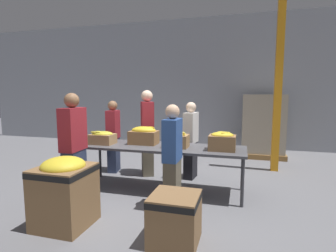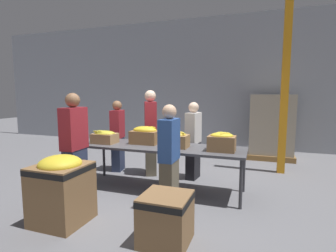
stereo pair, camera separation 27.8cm
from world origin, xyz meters
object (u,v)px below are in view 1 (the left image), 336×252
(volunteer_3, at_px, (147,133))
(donation_bin_1, at_px, (175,217))
(support_pillar, at_px, (279,78))
(sorting_table, at_px, (160,149))
(pallet_stack_0, at_px, (262,126))
(banana_box_3, at_px, (222,141))
(banana_box_0, at_px, (102,137))
(volunteer_2, at_px, (191,141))
(volunteer_1, at_px, (172,158))
(banana_box_2, at_px, (177,139))
(volunteer_0, at_px, (74,148))
(donation_bin_0, at_px, (64,190))
(banana_box_1, at_px, (144,135))
(volunteer_4, at_px, (113,137))

(volunteer_3, xyz_separation_m, donation_bin_1, (1.17, -2.31, -0.56))
(support_pillar, bearing_deg, sorting_table, -139.20)
(pallet_stack_0, bearing_deg, banana_box_3, -104.33)
(volunteer_3, bearing_deg, banana_box_0, -57.36)
(volunteer_2, bearing_deg, volunteer_1, 7.50)
(banana_box_3, height_order, volunteer_2, volunteer_2)
(sorting_table, bearing_deg, banana_box_2, -5.43)
(volunteer_0, bearing_deg, donation_bin_0, -156.00)
(banana_box_3, relative_size, volunteer_2, 0.28)
(volunteer_2, distance_m, donation_bin_1, 2.37)
(volunteer_2, bearing_deg, banana_box_1, -39.67)
(donation_bin_0, bearing_deg, pallet_stack_0, 60.71)
(volunteer_1, distance_m, donation_bin_0, 1.47)
(donation_bin_1, bearing_deg, donation_bin_0, -180.00)
(banana_box_2, bearing_deg, donation_bin_1, -76.96)
(sorting_table, distance_m, volunteer_4, 1.51)
(volunteer_1, bearing_deg, banana_box_1, 42.70)
(banana_box_1, height_order, volunteer_2, volunteer_2)
(volunteer_1, xyz_separation_m, support_pillar, (1.65, 2.46, 1.25))
(banana_box_0, relative_size, pallet_stack_0, 0.26)
(support_pillar, bearing_deg, banana_box_1, -144.97)
(volunteer_1, bearing_deg, banana_box_3, -46.25)
(donation_bin_0, bearing_deg, banana_box_1, 74.95)
(banana_box_1, bearing_deg, volunteer_4, 144.45)
(banana_box_0, distance_m, donation_bin_1, 2.30)
(banana_box_0, xyz_separation_m, volunteer_4, (-0.24, 0.87, -0.13))
(donation_bin_1, bearing_deg, banana_box_1, 121.20)
(pallet_stack_0, bearing_deg, volunteer_4, -142.57)
(banana_box_0, bearing_deg, volunteer_1, -22.47)
(volunteer_2, distance_m, volunteer_4, 1.67)
(sorting_table, height_order, support_pillar, support_pillar)
(donation_bin_0, relative_size, pallet_stack_0, 0.54)
(donation_bin_1, xyz_separation_m, pallet_stack_0, (1.23, 4.74, 0.51))
(banana_box_1, height_order, support_pillar, support_pillar)
(banana_box_2, height_order, support_pillar, support_pillar)
(volunteer_4, relative_size, donation_bin_0, 1.71)
(volunteer_1, xyz_separation_m, pallet_stack_0, (1.48, 3.90, 0.06))
(volunteer_2, height_order, donation_bin_0, volunteer_2)
(banana_box_1, height_order, volunteer_4, volunteer_4)
(banana_box_2, height_order, donation_bin_0, banana_box_2)
(volunteer_0, bearing_deg, volunteer_3, -24.89)
(banana_box_2, xyz_separation_m, volunteer_1, (0.10, -0.66, -0.15))
(sorting_table, relative_size, volunteer_4, 1.89)
(banana_box_0, bearing_deg, banana_box_2, 2.67)
(banana_box_0, xyz_separation_m, banana_box_2, (1.35, 0.06, 0.02))
(banana_box_0, relative_size, donation_bin_0, 0.48)
(banana_box_0, relative_size, banana_box_2, 1.11)
(pallet_stack_0, bearing_deg, banana_box_0, -131.65)
(volunteer_3, bearing_deg, banana_box_1, -10.83)
(banana_box_1, distance_m, pallet_stack_0, 3.82)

